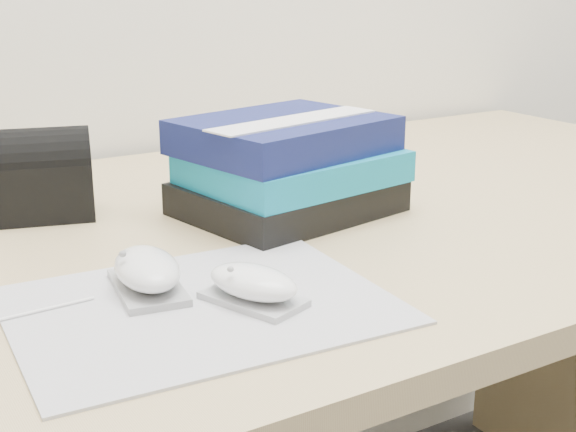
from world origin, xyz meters
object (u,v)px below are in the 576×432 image
mouse_front (253,285)px  book_stack (288,167)px  mouse_rear (147,272)px  desk (246,369)px  pouch (40,175)px

mouse_front → book_stack: (0.17, 0.23, 0.04)m
mouse_rear → book_stack: book_stack is taller
mouse_rear → mouse_front: mouse_rear is taller
mouse_rear → mouse_front: bearing=-46.7°
desk → book_stack: bearing=-65.4°
book_stack → pouch: 0.29m
book_stack → mouse_front: bearing=-127.5°
mouse_front → pouch: 0.38m
desk → book_stack: 0.30m
mouse_rear → pouch: bearing=93.4°
book_stack → mouse_rear: bearing=-147.9°
book_stack → pouch: bearing=152.1°
desk → mouse_rear: (-0.21, -0.21, 0.26)m
pouch → book_stack: bearing=-27.9°
mouse_front → book_stack: 0.29m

